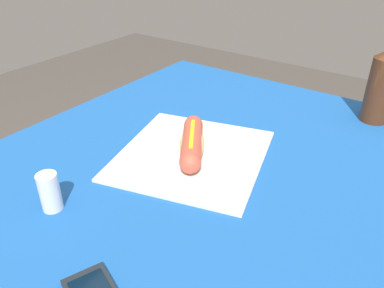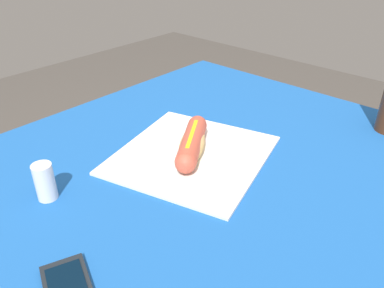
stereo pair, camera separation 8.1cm
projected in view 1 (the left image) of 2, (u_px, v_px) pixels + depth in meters
name	position (u px, v px, depth m)	size (l,w,h in m)	color
dining_table	(193.00, 232.00, 0.81)	(1.17, 0.92, 0.77)	brown
paper_wrapper	(192.00, 155.00, 0.82)	(0.32, 0.30, 0.01)	silver
hot_dog	(192.00, 143.00, 0.81)	(0.18, 0.13, 0.05)	#DBB26B
soda_bottle	(382.00, 84.00, 0.92)	(0.07, 0.07, 0.22)	#4C2814
salt_shaker	(50.00, 192.00, 0.66)	(0.04, 0.04, 0.07)	silver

